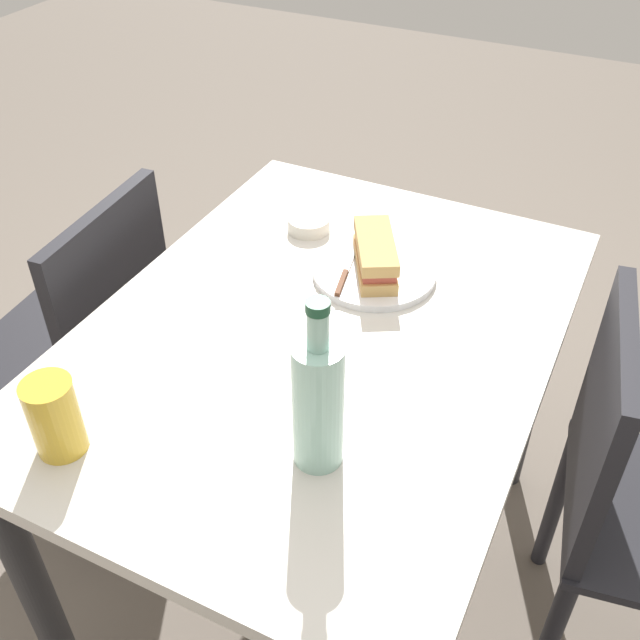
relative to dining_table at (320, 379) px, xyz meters
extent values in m
plane|color=#6B6056|center=(0.00, 0.00, -0.64)|extent=(8.00, 8.00, 0.00)
cube|color=beige|center=(0.00, 0.00, 0.11)|extent=(1.09, 0.80, 0.03)
cylinder|color=#262628|center=(0.49, -0.34, -0.27)|extent=(0.06, 0.06, 0.74)
cylinder|color=#262628|center=(-0.49, 0.34, -0.27)|extent=(0.06, 0.06, 0.74)
cylinder|color=#262628|center=(0.49, 0.34, -0.27)|extent=(0.06, 0.06, 0.74)
cube|color=black|center=(0.00, 0.68, -0.18)|extent=(0.43, 0.43, 0.02)
cube|color=black|center=(0.02, 0.50, 0.03)|extent=(0.38, 0.06, 0.40)
cylinder|color=black|center=(0.16, 0.87, -0.41)|extent=(0.04, 0.04, 0.45)
cylinder|color=black|center=(0.19, 0.52, -0.41)|extent=(0.04, 0.04, 0.45)
cylinder|color=black|center=(-0.16, 0.49, -0.41)|extent=(0.04, 0.04, 0.45)
cube|color=black|center=(0.09, -0.50, 0.03)|extent=(0.38, 0.09, 0.40)
cylinder|color=black|center=(0.27, -0.47, -0.41)|extent=(0.04, 0.04, 0.45)
cylinder|color=white|center=(0.20, -0.02, 0.13)|extent=(0.24, 0.24, 0.01)
cube|color=tan|center=(0.20, -0.02, 0.15)|extent=(0.19, 0.15, 0.02)
cube|color=#B74C3D|center=(0.20, -0.02, 0.17)|extent=(0.18, 0.14, 0.02)
cube|color=tan|center=(0.20, -0.02, 0.20)|extent=(0.19, 0.15, 0.02)
cube|color=silver|center=(0.21, 0.03, 0.14)|extent=(0.10, 0.03, 0.00)
cube|color=#59331E|center=(0.12, 0.01, 0.14)|extent=(0.08, 0.03, 0.01)
cylinder|color=#99C6B7|center=(-0.27, -0.13, 0.23)|extent=(0.07, 0.07, 0.21)
cylinder|color=#99C6B7|center=(-0.27, -0.13, 0.37)|extent=(0.03, 0.03, 0.06)
cylinder|color=#19472D|center=(-0.27, -0.13, 0.41)|extent=(0.03, 0.03, 0.02)
cylinder|color=gold|center=(-0.42, 0.22, 0.19)|extent=(0.08, 0.08, 0.13)
cylinder|color=silver|center=(0.29, 0.17, 0.14)|extent=(0.09, 0.09, 0.03)
camera|label=1|loc=(-0.92, -0.45, 0.97)|focal=41.41mm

